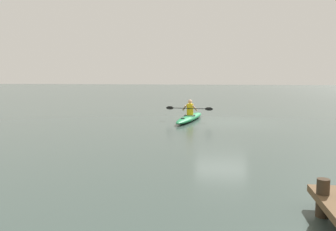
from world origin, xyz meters
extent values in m
plane|color=#384742|center=(0.00, 0.00, 0.00)|extent=(160.00, 160.00, 0.00)
ellipsoid|color=#19723F|center=(1.63, -0.31, 0.14)|extent=(1.40, 4.67, 0.29)
torus|color=black|center=(1.63, -0.29, 0.27)|extent=(0.67, 0.67, 0.04)
cylinder|color=black|center=(1.85, 1.06, 0.28)|extent=(0.18, 0.18, 0.02)
cylinder|color=yellow|center=(1.62, -0.33, 0.57)|extent=(0.34, 0.34, 0.57)
sphere|color=tan|center=(1.62, -0.33, 0.97)|extent=(0.21, 0.21, 0.21)
cylinder|color=black|center=(1.66, -0.13, 0.64)|extent=(2.01, 0.37, 0.03)
ellipsoid|color=black|center=(0.65, 0.03, 0.64)|extent=(0.40, 0.11, 0.17)
ellipsoid|color=black|center=(2.66, -0.30, 0.64)|extent=(0.40, 0.11, 0.17)
cylinder|color=tan|center=(1.37, -0.21, 0.66)|extent=(0.29, 0.20, 0.34)
cylinder|color=tan|center=(1.90, -0.30, 0.66)|extent=(0.26, 0.24, 0.34)
cylinder|color=#382B1E|center=(-1.43, 11.52, 0.31)|extent=(0.20, 0.20, 0.62)
camera|label=1|loc=(0.28, 17.13, 2.25)|focal=36.72mm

